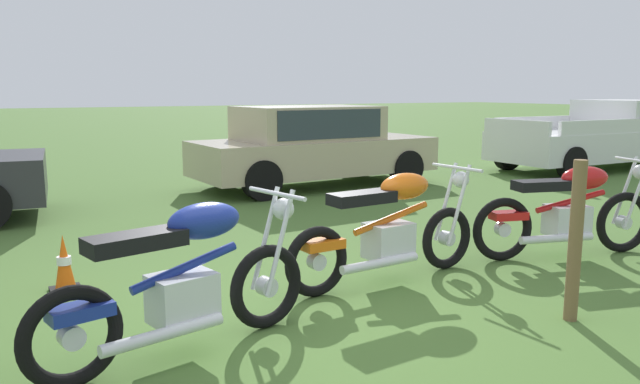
# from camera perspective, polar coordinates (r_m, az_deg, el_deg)

# --- Properties ---
(ground_plane) EXTENTS (120.00, 120.00, 0.00)m
(ground_plane) POSITION_cam_1_polar(r_m,az_deg,el_deg) (4.81, -2.14, -11.44)
(ground_plane) COLOR #476B2D
(motorcycle_blue) EXTENTS (1.99, 0.79, 1.02)m
(motorcycle_blue) POSITION_cam_1_polar(r_m,az_deg,el_deg) (4.11, -12.59, -8.08)
(motorcycle_blue) COLOR black
(motorcycle_blue) RESTS_ON ground
(motorcycle_orange) EXTENTS (2.10, 0.64, 1.02)m
(motorcycle_orange) POSITION_cam_1_polar(r_m,az_deg,el_deg) (5.54, 6.46, -3.37)
(motorcycle_orange) COLOR black
(motorcycle_orange) RESTS_ON ground
(motorcycle_red) EXTENTS (2.01, 0.88, 1.02)m
(motorcycle_red) POSITION_cam_1_polar(r_m,az_deg,el_deg) (6.83, 22.03, -1.65)
(motorcycle_red) COLOR black
(motorcycle_red) RESTS_ON ground
(car_beige) EXTENTS (4.35, 1.91, 1.43)m
(car_beige) POSITION_cam_1_polar(r_m,az_deg,el_deg) (10.91, -0.77, 4.65)
(car_beige) COLOR #BCAD8C
(car_beige) RESTS_ON ground
(pickup_truck_white) EXTENTS (4.97, 2.01, 1.49)m
(pickup_truck_white) POSITION_cam_1_polar(r_m,az_deg,el_deg) (14.86, 24.93, 4.88)
(pickup_truck_white) COLOR silver
(pickup_truck_white) RESTS_ON ground
(fence_post_wooden) EXTENTS (0.10, 0.10, 1.21)m
(fence_post_wooden) POSITION_cam_1_polar(r_m,az_deg,el_deg) (4.93, 22.61, -4.26)
(fence_post_wooden) COLOR brown
(fence_post_wooden) RESTS_ON ground
(traffic_cone) EXTENTS (0.25, 0.25, 0.50)m
(traffic_cone) POSITION_cam_1_polar(r_m,az_deg,el_deg) (5.72, -22.64, -6.34)
(traffic_cone) COLOR #EA590F
(traffic_cone) RESTS_ON ground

